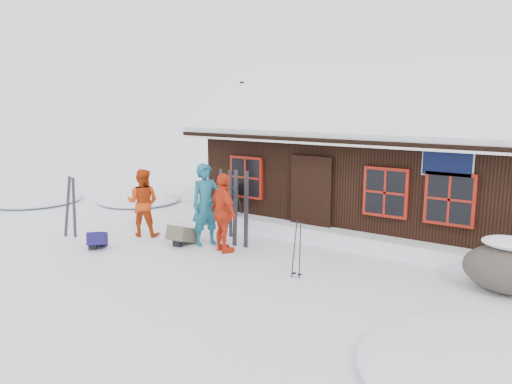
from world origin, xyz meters
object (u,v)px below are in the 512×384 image
skier_orange_left (143,203)px  backpack_blue (98,242)px  ski_poles (297,251)px  boulder (509,268)px  skier_teal (206,205)px  skier_orange_right (223,213)px  skier_crouched (232,206)px  backpack_olive (182,238)px  ski_pair_left (71,208)px

skier_orange_left → backpack_blue: skier_orange_left is taller
ski_poles → backpack_blue: size_ratio=2.16×
skier_orange_left → boulder: bearing=161.0°
boulder → skier_teal: bearing=-173.2°
ski_poles → boulder: bearing=23.5°
skier_orange_left → skier_orange_right: bearing=155.2°
skier_teal → boulder: skier_teal is taller
skier_teal → ski_poles: size_ratio=1.65×
skier_teal → skier_crouched: (-0.54, 1.71, -0.41)m
skier_orange_right → skier_crouched: (-1.24, 1.93, -0.34)m
skier_orange_right → skier_teal: bearing=7.5°
backpack_olive → skier_teal: bearing=31.1°
skier_teal → skier_crouched: skier_teal is taller
skier_orange_right → backpack_olive: (-1.16, -0.13, -0.73)m
skier_crouched → ski_poles: size_ratio=0.95×
ski_poles → backpack_olive: ski_poles is taller
skier_orange_left → skier_orange_right: size_ratio=0.95×
boulder → backpack_olive: boulder is taller
skier_orange_left → ski_pair_left: bearing=13.9°
skier_orange_right → backpack_blue: size_ratio=3.31×
skier_orange_left → backpack_blue: size_ratio=3.14×
skier_teal → backpack_blue: bearing=157.5°
ski_poles → backpack_olive: size_ratio=1.84×
skier_orange_right → ski_pair_left: 4.09m
skier_crouched → backpack_blue: skier_crouched is taller
skier_crouched → boulder: skier_crouched is taller
skier_orange_left → backpack_olive: bearing=151.0°
skier_orange_right → ski_pair_left: size_ratio=1.13×
skier_teal → ski_poles: skier_teal is taller
boulder → ski_pair_left: ski_pair_left is taller
ski_pair_left → ski_poles: bearing=5.4°
ski_poles → backpack_blue: (-4.82, -0.94, -0.40)m
boulder → backpack_olive: size_ratio=2.45×
skier_teal → backpack_blue: size_ratio=3.57×
ski_poles → backpack_olive: bearing=173.3°
skier_crouched → ski_pair_left: bearing=-169.5°
backpack_blue → ski_poles: bearing=-33.6°
skier_orange_left → backpack_blue: 1.57m
skier_orange_right → ski_pair_left: (-3.90, -1.21, -0.15)m
boulder → backpack_olive: 6.97m
boulder → ski_poles: bearing=-156.5°
skier_orange_left → ski_poles: bearing=148.2°
skier_teal → skier_orange_right: size_ratio=1.08×
ski_poles → backpack_olive: (-3.38, 0.40, -0.38)m
skier_crouched → ski_pair_left: ski_pair_left is taller
boulder → ski_poles: 3.81m
skier_crouched → skier_orange_right: bearing=-96.5°
skier_orange_right → ski_pair_left: bearing=42.2°
skier_orange_right → boulder: size_ratio=1.15×
backpack_blue → boulder: bearing=-28.1°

